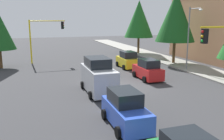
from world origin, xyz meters
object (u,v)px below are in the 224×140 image
object	(u,v)px
car_yellow	(128,60)
car_red	(148,70)
street_lamp_curbside	(191,32)
delivery_van_silver	(98,76)
traffic_signal_far_right	(45,33)
tree_roadside_far	(139,19)
car_blue	(125,110)
tree_roadside_mid	(176,17)

from	to	relation	value
car_yellow	car_red	xyz separation A→B (m)	(5.94, -0.28, -0.00)
street_lamp_curbside	delivery_van_silver	size ratio (longest dim) A/B	1.46
traffic_signal_far_right	street_lamp_curbside	distance (m)	18.16
tree_roadside_far	car_red	xyz separation A→B (m)	(16.49, -6.40, -4.80)
tree_roadside_far	car_red	bearing A→B (deg)	-21.21
car_yellow	car_blue	size ratio (longest dim) A/B	0.93
street_lamp_curbside	car_blue	world-z (taller)	street_lamp_curbside
tree_roadside_mid	car_yellow	world-z (taller)	tree_roadside_mid
street_lamp_curbside	delivery_van_silver	xyz separation A→B (m)	(4.75, -11.74, -3.07)
street_lamp_curbside	tree_roadside_far	size ratio (longest dim) A/B	0.81
car_yellow	car_blue	world-z (taller)	same
street_lamp_curbside	tree_roadside_mid	xyz separation A→B (m)	(-4.39, 0.80, 1.64)
street_lamp_curbside	car_yellow	bearing A→B (deg)	-123.47
car_red	tree_roadside_mid	bearing A→B (deg)	133.24
delivery_van_silver	traffic_signal_far_right	bearing A→B (deg)	-168.26
traffic_signal_far_right	tree_roadside_mid	distance (m)	16.92
tree_roadside_far	car_yellow	distance (m)	13.10
traffic_signal_far_right	street_lamp_curbside	size ratio (longest dim) A/B	0.80
delivery_van_silver	car_yellow	world-z (taller)	delivery_van_silver
tree_roadside_mid	car_red	distance (m)	10.75
tree_roadside_mid	car_blue	bearing A→B (deg)	-39.21
car_yellow	car_blue	distance (m)	16.32
street_lamp_curbside	tree_roadside_mid	distance (m)	4.75
traffic_signal_far_right	tree_roadside_far	distance (m)	15.80
delivery_van_silver	car_yellow	distance (m)	10.45
delivery_van_silver	tree_roadside_mid	bearing A→B (deg)	126.07
delivery_van_silver	car_red	distance (m)	6.25
car_yellow	traffic_signal_far_right	bearing A→B (deg)	-125.80
car_red	car_blue	size ratio (longest dim) A/B	0.96
traffic_signal_far_right	car_red	bearing A→B (deg)	35.16
street_lamp_curbside	delivery_van_silver	world-z (taller)	street_lamp_curbside
street_lamp_curbside	car_blue	distance (m)	16.80
delivery_van_silver	car_yellow	size ratio (longest dim) A/B	1.31
delivery_van_silver	car_blue	world-z (taller)	delivery_van_silver
traffic_signal_far_right	delivery_van_silver	xyz separation A→B (m)	(15.14, 3.14, -2.70)
car_blue	street_lamp_curbside	bearing A→B (deg)	133.26
car_blue	tree_roadside_far	bearing A→B (deg)	154.44
tree_roadside_far	traffic_signal_far_right	bearing A→B (deg)	-75.25
car_yellow	car_blue	xyz separation A→B (m)	(15.11, -6.16, 0.00)
tree_roadside_far	delivery_van_silver	distance (m)	23.04
tree_roadside_mid	car_yellow	size ratio (longest dim) A/B	2.49
tree_roadside_mid	car_red	size ratio (longest dim) A/B	2.41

